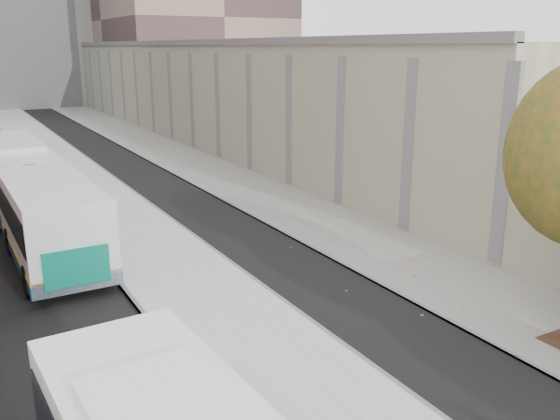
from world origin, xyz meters
TOP-DOWN VIEW (x-y plane):
  - bus_platform at (-3.88, 35.00)m, footprint 4.25×150.00m
  - sidewalk at (4.12, 35.00)m, footprint 4.75×150.00m
  - building_tan at (15.50, 64.00)m, footprint 18.00×92.00m
  - bus_far at (-7.57, 31.83)m, footprint 3.14×19.21m

SIDE VIEW (x-z plane):
  - sidewalk at x=4.12m, z-range 0.00..0.08m
  - bus_platform at x=-3.88m, z-range 0.00..0.15m
  - bus_far at x=-7.57m, z-range 0.15..3.34m
  - building_tan at x=15.50m, z-range 0.00..8.00m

